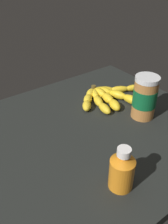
{
  "coord_description": "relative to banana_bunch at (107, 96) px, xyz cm",
  "views": [
    {
      "loc": [
        -44.44,
        -54.52,
        53.37
      ],
      "look_at": [
        -1.91,
        3.12,
        5.42
      ],
      "focal_mm": 39.71,
      "sensor_mm": 36.0,
      "label": 1
    }
  ],
  "objects": [
    {
      "name": "peanut_butter_jar",
      "position": [
        3.0,
        -16.81,
        6.48
      ],
      "size": [
        8.65,
        8.65,
        16.29
      ],
      "color": "#B27238",
      "rests_on": "ground_plane"
    },
    {
      "name": "banana_bunch",
      "position": [
        0.0,
        0.0,
        0.0
      ],
      "size": [
        33.58,
        21.63,
        3.64
      ],
      "color": "yellow",
      "rests_on": "ground_plane"
    },
    {
      "name": "ground_plane",
      "position": [
        -16.01,
        -11.33,
        -3.33
      ],
      "size": [
        83.21,
        75.46,
        3.33
      ],
      "primitive_type": "cube",
      "color": "black"
    },
    {
      "name": "honey_bottle",
      "position": [
        -26.31,
        -35.94,
        4.18
      ],
      "size": [
        6.6,
        6.6,
        13.04
      ],
      "color": "orange",
      "rests_on": "ground_plane"
    }
  ]
}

